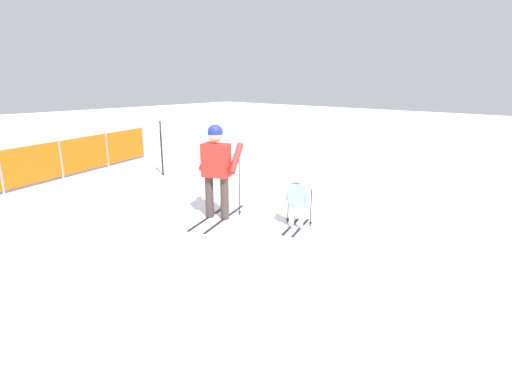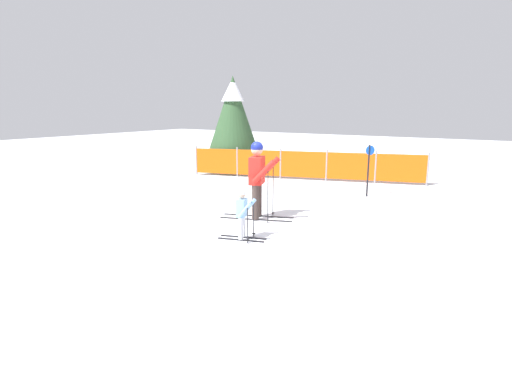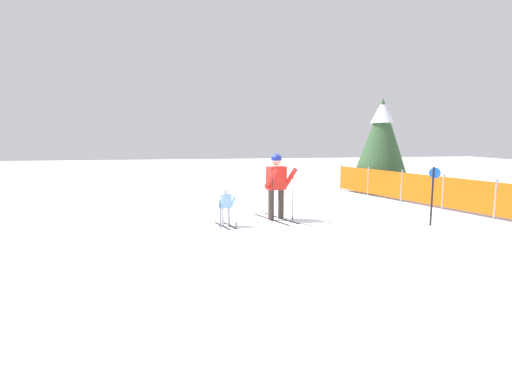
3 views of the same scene
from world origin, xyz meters
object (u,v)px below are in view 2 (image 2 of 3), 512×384
safety_fence (303,164)px  conifer_far (233,113)px  trail_marker (369,165)px  skier_adult (258,173)px  skier_child (243,211)px

safety_fence → conifer_far: 3.72m
conifer_far → trail_marker: bearing=-15.5°
skier_adult → conifer_far: (-4.63, 5.47, 1.28)m
skier_child → trail_marker: (0.89, 5.27, 0.35)m
safety_fence → trail_marker: bearing=-28.0°
skier_child → conifer_far: (-5.21, 6.96, 1.78)m
skier_adult → safety_fence: bearing=84.7°
skier_child → conifer_far: 8.87m
skier_child → safety_fence: bearing=88.5°
skier_adult → safety_fence: 5.50m
skier_adult → trail_marker: size_ratio=1.20×
safety_fence → trail_marker: trail_marker is taller
skier_adult → skier_child: bearing=-88.9°
skier_child → trail_marker: size_ratio=0.67×
skier_adult → safety_fence: skier_adult is taller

